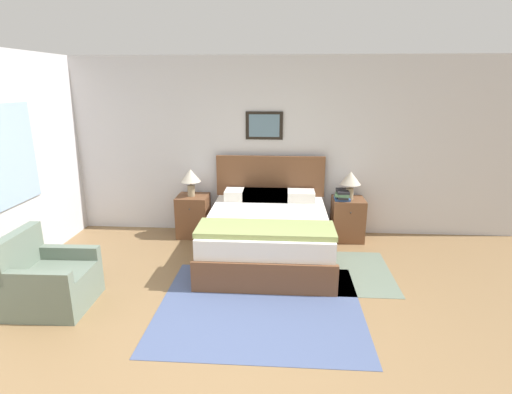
{
  "coord_description": "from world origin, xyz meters",
  "views": [
    {
      "loc": [
        0.36,
        -2.71,
        2.23
      ],
      "look_at": [
        0.05,
        1.72,
        0.95
      ],
      "focal_mm": 28.0,
      "sensor_mm": 36.0,
      "label": 1
    }
  ],
  "objects_px": {
    "bed": "(267,233)",
    "nightstand_by_door": "(347,219)",
    "table_lamp_near_window": "(191,177)",
    "table_lamp_by_door": "(351,180)",
    "nightstand_near_window": "(193,216)",
    "armchair": "(49,282)"
  },
  "relations": [
    {
      "from": "bed",
      "to": "nightstand_by_door",
      "type": "relative_size",
      "value": 3.1
    },
    {
      "from": "table_lamp_near_window",
      "to": "table_lamp_by_door",
      "type": "bearing_deg",
      "value": 0.0
    },
    {
      "from": "nightstand_near_window",
      "to": "table_lamp_near_window",
      "type": "bearing_deg",
      "value": -147.17
    },
    {
      "from": "bed",
      "to": "table_lamp_near_window",
      "type": "distance_m",
      "value": 1.46
    },
    {
      "from": "nightstand_near_window",
      "to": "nightstand_by_door",
      "type": "xyz_separation_m",
      "value": [
        2.28,
        0.0,
        0.0
      ]
    },
    {
      "from": "bed",
      "to": "nightstand_by_door",
      "type": "bearing_deg",
      "value": 31.74
    },
    {
      "from": "armchair",
      "to": "bed",
      "type": "bearing_deg",
      "value": 120.69
    },
    {
      "from": "armchair",
      "to": "table_lamp_near_window",
      "type": "bearing_deg",
      "value": 152.21
    },
    {
      "from": "table_lamp_near_window",
      "to": "table_lamp_by_door",
      "type": "relative_size",
      "value": 1.0
    },
    {
      "from": "armchair",
      "to": "nightstand_near_window",
      "type": "xyz_separation_m",
      "value": [
        1.04,
        2.06,
        0.04
      ]
    },
    {
      "from": "bed",
      "to": "nightstand_near_window",
      "type": "bearing_deg",
      "value": 148.19
    },
    {
      "from": "bed",
      "to": "armchair",
      "type": "relative_size",
      "value": 2.4
    },
    {
      "from": "armchair",
      "to": "table_lamp_near_window",
      "type": "xyz_separation_m",
      "value": [
        1.03,
        2.05,
        0.63
      ]
    },
    {
      "from": "armchair",
      "to": "nightstand_by_door",
      "type": "height_order",
      "value": "armchair"
    },
    {
      "from": "nightstand_by_door",
      "to": "table_lamp_near_window",
      "type": "bearing_deg",
      "value": -179.78
    },
    {
      "from": "nightstand_near_window",
      "to": "armchair",
      "type": "bearing_deg",
      "value": -116.79
    },
    {
      "from": "nightstand_near_window",
      "to": "table_lamp_near_window",
      "type": "xyz_separation_m",
      "value": [
        -0.01,
        -0.01,
        0.59
      ]
    },
    {
      "from": "table_lamp_near_window",
      "to": "bed",
      "type": "bearing_deg",
      "value": -31.17
    },
    {
      "from": "bed",
      "to": "nightstand_near_window",
      "type": "distance_m",
      "value": 1.34
    },
    {
      "from": "nightstand_by_door",
      "to": "bed",
      "type": "bearing_deg",
      "value": -148.26
    },
    {
      "from": "nightstand_near_window",
      "to": "table_lamp_near_window",
      "type": "distance_m",
      "value": 0.59
    },
    {
      "from": "nightstand_by_door",
      "to": "table_lamp_by_door",
      "type": "height_order",
      "value": "table_lamp_by_door"
    }
  ]
}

